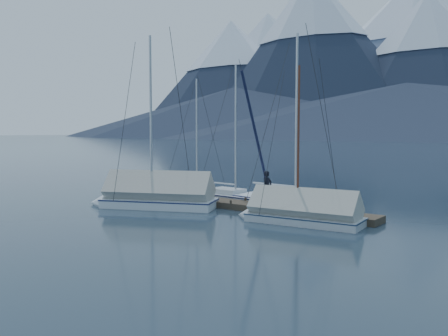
{
  "coord_description": "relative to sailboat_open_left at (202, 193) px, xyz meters",
  "views": [
    {
      "loc": [
        16.27,
        -19.34,
        4.27
      ],
      "look_at": [
        0.0,
        2.0,
        2.2
      ],
      "focal_mm": 38.0,
      "sensor_mm": 36.0,
      "label": 1
    }
  ],
  "objects": [
    {
      "name": "sailboat_open_mid",
      "position": [
        3.86,
        -0.86,
        0.01
      ],
      "size": [
        7.01,
        2.96,
        9.11
      ],
      "color": "silver",
      "rests_on": "ground"
    },
    {
      "name": "person",
      "position": [
        6.62,
        -2.36,
        1.09
      ],
      "size": [
        0.52,
        0.71,
        1.8
      ],
      "primitive_type": "imported",
      "rotation": [
        0.0,
        0.0,
        1.42
      ],
      "color": "black",
      "rests_on": "dock"
    },
    {
      "name": "dock",
      "position": [
        4.0,
        -2.81,
        -0.04
      ],
      "size": [
        18.0,
        1.5,
        0.54
      ],
      "color": "#382D23",
      "rests_on": "ground"
    },
    {
      "name": "sailboat_open_right",
      "position": [
        8.09,
        -0.9,
        0.04
      ],
      "size": [
        8.21,
        3.52,
        10.57
      ],
      "color": "white",
      "rests_on": "ground"
    },
    {
      "name": "sailboat_open_left",
      "position": [
        0.0,
        0.0,
        0.0
      ],
      "size": [
        6.54,
        2.77,
        8.54
      ],
      "color": "silver",
      "rests_on": "ground"
    },
    {
      "name": "sailboat_covered_near",
      "position": [
        9.59,
        -4.65,
        0.25
      ],
      "size": [
        6.39,
        2.72,
        8.1
      ],
      "color": "silver",
      "rests_on": "ground"
    },
    {
      "name": "mooring_posts",
      "position": [
        3.5,
        -2.81,
        0.2
      ],
      "size": [
        15.12,
        1.52,
        0.35
      ],
      "color": "#382D23",
      "rests_on": "ground"
    },
    {
      "name": "sailboat_covered_far",
      "position": [
        0.83,
        -5.6,
        0.36
      ],
      "size": [
        7.75,
        5.04,
        10.49
      ],
      "color": "white",
      "rests_on": "ground"
    },
    {
      "name": "ground",
      "position": [
        4.0,
        -4.81,
        -0.15
      ],
      "size": [
        1000.0,
        1000.0,
        0.0
      ],
      "primitive_type": "plane",
      "color": "#152330",
      "rests_on": "ground"
    }
  ]
}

